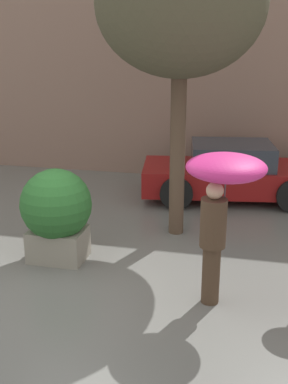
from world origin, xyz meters
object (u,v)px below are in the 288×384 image
(parked_car_near, at_px, (231,173))
(person_adult, at_px, (222,188))
(planter_box, at_px, (56,211))
(street_tree, at_px, (181,5))

(parked_car_near, bearing_deg, person_adult, 172.28)
(planter_box, distance_m, parked_car_near, 4.70)
(planter_box, xyz_separation_m, parked_car_near, (2.59, 3.92, -0.25))
(planter_box, relative_size, street_tree, 0.29)
(person_adult, relative_size, street_tree, 0.40)
(person_adult, height_order, parked_car_near, person_adult)
(planter_box, bearing_deg, person_adult, -15.40)
(parked_car_near, bearing_deg, planter_box, 137.65)
(planter_box, relative_size, person_adult, 0.74)
(person_adult, bearing_deg, planter_box, 126.43)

